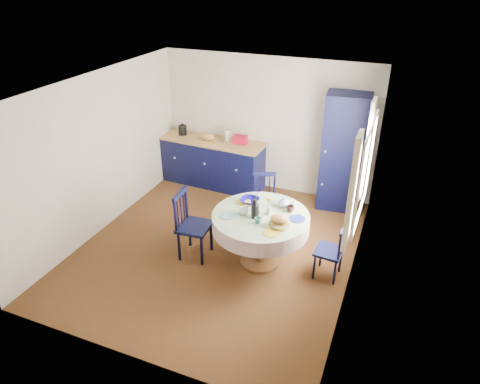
% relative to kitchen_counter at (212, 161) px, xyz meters
% --- Properties ---
extents(floor, '(4.50, 4.50, 0.00)m').
position_rel_kitchen_counter_xyz_m(floor, '(1.00, -1.96, -0.47)').
color(floor, black).
rests_on(floor, ground).
extents(ceiling, '(4.50, 4.50, 0.00)m').
position_rel_kitchen_counter_xyz_m(ceiling, '(1.00, -1.96, 2.03)').
color(ceiling, white).
rests_on(ceiling, wall_back).
extents(wall_back, '(4.00, 0.02, 2.50)m').
position_rel_kitchen_counter_xyz_m(wall_back, '(1.00, 0.29, 0.78)').
color(wall_back, beige).
rests_on(wall_back, floor).
extents(wall_left, '(0.02, 4.50, 2.50)m').
position_rel_kitchen_counter_xyz_m(wall_left, '(-1.00, -1.96, 0.78)').
color(wall_left, beige).
rests_on(wall_left, floor).
extents(wall_right, '(0.02, 4.50, 2.50)m').
position_rel_kitchen_counter_xyz_m(wall_right, '(3.00, -1.96, 0.78)').
color(wall_right, beige).
rests_on(wall_right, floor).
extents(window, '(0.10, 1.74, 1.45)m').
position_rel_kitchen_counter_xyz_m(window, '(2.95, -1.66, 1.05)').
color(window, white).
rests_on(window, wall_right).
extents(kitchen_counter, '(2.09, 0.75, 1.16)m').
position_rel_kitchen_counter_xyz_m(kitchen_counter, '(0.00, 0.00, 0.00)').
color(kitchen_counter, black).
rests_on(kitchen_counter, floor).
extents(pantry_cabinet, '(0.77, 0.58, 2.06)m').
position_rel_kitchen_counter_xyz_m(pantry_cabinet, '(2.46, 0.04, 0.55)').
color(pantry_cabinet, black).
rests_on(pantry_cabinet, floor).
extents(dining_table, '(1.36, 1.36, 1.10)m').
position_rel_kitchen_counter_xyz_m(dining_table, '(1.73, -2.08, 0.22)').
color(dining_table, brown).
rests_on(dining_table, floor).
extents(chair_left, '(0.47, 0.50, 1.04)m').
position_rel_kitchen_counter_xyz_m(chair_left, '(0.72, -2.25, 0.05)').
color(chair_left, black).
rests_on(chair_left, floor).
extents(chair_far, '(0.54, 0.53, 0.92)m').
position_rel_kitchen_counter_xyz_m(chair_far, '(1.46, -1.10, -0.01)').
color(chair_far, black).
rests_on(chair_far, floor).
extents(chair_right, '(0.39, 0.41, 0.85)m').
position_rel_kitchen_counter_xyz_m(chair_right, '(2.73, -1.99, -0.04)').
color(chair_right, black).
rests_on(chair_right, floor).
extents(mug_a, '(0.13, 0.13, 0.11)m').
position_rel_kitchen_counter_xyz_m(mug_a, '(1.51, -2.15, 0.40)').
color(mug_a, silver).
rests_on(mug_a, dining_table).
extents(mug_b, '(0.09, 0.09, 0.09)m').
position_rel_kitchen_counter_xyz_m(mug_b, '(1.76, -2.30, 0.39)').
color(mug_b, teal).
rests_on(mug_b, dining_table).
extents(mug_c, '(0.11, 0.11, 0.09)m').
position_rel_kitchen_counter_xyz_m(mug_c, '(2.08, -1.84, 0.39)').
color(mug_c, black).
rests_on(mug_c, dining_table).
extents(mug_d, '(0.09, 0.09, 0.08)m').
position_rel_kitchen_counter_xyz_m(mug_d, '(1.52, -1.67, 0.39)').
color(mug_d, silver).
rests_on(mug_d, dining_table).
extents(cobalt_bowl, '(0.26, 0.26, 0.06)m').
position_rel_kitchen_counter_xyz_m(cobalt_bowl, '(1.46, -1.81, 0.38)').
color(cobalt_bowl, '#09036B').
rests_on(cobalt_bowl, dining_table).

